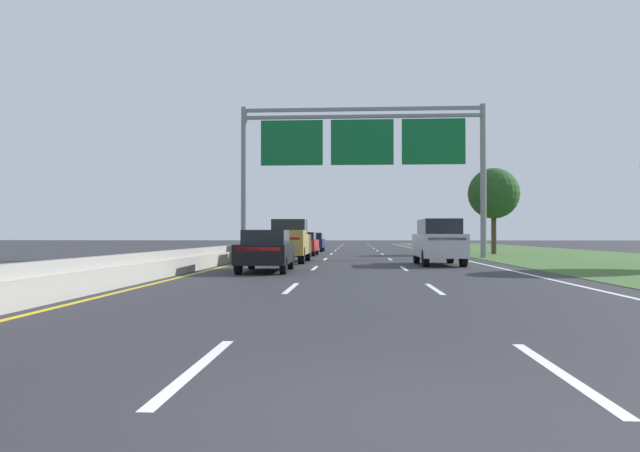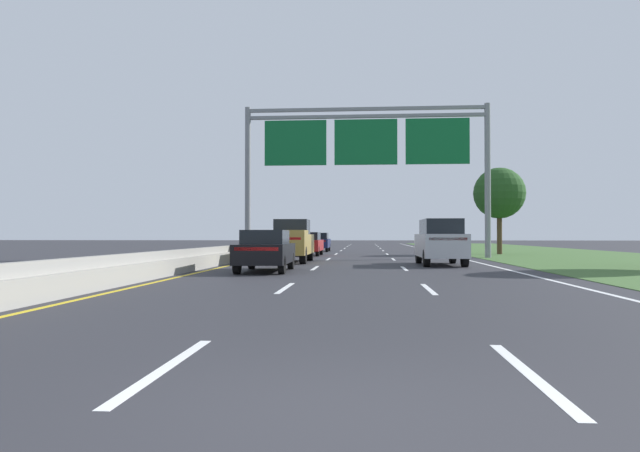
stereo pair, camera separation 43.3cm
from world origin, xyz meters
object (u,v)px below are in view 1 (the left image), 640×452
overhead_sign_gantry (362,149)px  car_silver_right_lane_suv (439,241)px  car_black_left_lane_sedan (266,250)px  car_red_left_lane_sedan (303,243)px  pickup_truck_gold (288,241)px  car_navy_left_lane_sedan (313,242)px  roadside_tree_mid (494,194)px

overhead_sign_gantry → car_silver_right_lane_suv: bearing=-68.0°
car_black_left_lane_sedan → car_silver_right_lane_suv: bearing=-55.3°
car_black_left_lane_sedan → car_red_left_lane_sedan: bearing=-0.9°
overhead_sign_gantry → car_silver_right_lane_suv: size_ratio=3.19×
pickup_truck_gold → car_black_left_lane_sedan: (0.04, -7.59, -0.26)m
car_black_left_lane_sedan → car_red_left_lane_sedan: size_ratio=1.01×
car_silver_right_lane_suv → pickup_truck_gold: bearing=71.4°
pickup_truck_gold → car_silver_right_lane_suv: 7.64m
car_navy_left_lane_sedan → roadside_tree_mid: 15.35m
pickup_truck_gold → car_navy_left_lane_sedan: size_ratio=1.23×
pickup_truck_gold → roadside_tree_mid: (13.42, 12.75, 3.29)m
car_silver_right_lane_suv → car_navy_left_lane_sedan: size_ratio=1.07×
car_navy_left_lane_sedan → car_red_left_lane_sedan: (0.04, -9.65, 0.00)m
car_silver_right_lane_suv → car_red_left_lane_sedan: car_silver_right_lane_suv is taller
pickup_truck_gold → car_red_left_lane_sedan: pickup_truck_gold is taller
overhead_sign_gantry → roadside_tree_mid: overhead_sign_gantry is taller
overhead_sign_gantry → car_red_left_lane_sedan: 7.81m
car_navy_left_lane_sedan → car_black_left_lane_sedan: bearing=-179.9°
car_red_left_lane_sedan → car_navy_left_lane_sedan: bearing=0.7°
car_red_left_lane_sedan → pickup_truck_gold: bearing=-179.2°
overhead_sign_gantry → pickup_truck_gold: size_ratio=2.78×
car_navy_left_lane_sedan → roadside_tree_mid: roadside_tree_mid is taller
car_silver_right_lane_suv → car_navy_left_lane_sedan: bearing=18.3°
overhead_sign_gantry → car_red_left_lane_sedan: bearing=139.2°
car_silver_right_lane_suv → roadside_tree_mid: (6.14, 15.10, 3.27)m
pickup_truck_gold → car_red_left_lane_sedan: 9.47m
car_black_left_lane_sedan → roadside_tree_mid: 24.60m
car_silver_right_lane_suv → car_red_left_lane_sedan: 13.90m
car_black_left_lane_sedan → overhead_sign_gantry: bearing=-16.9°
car_black_left_lane_sedan → car_silver_right_lane_suv: car_silver_right_lane_suv is taller
pickup_truck_gold → car_black_left_lane_sedan: 7.59m
car_black_left_lane_sedan → roadside_tree_mid: (13.38, 20.33, 3.55)m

